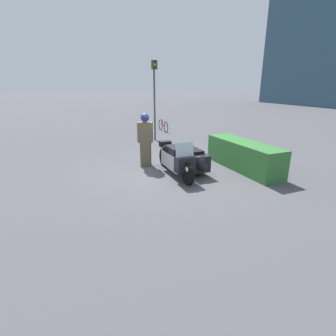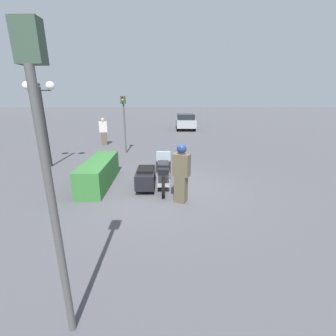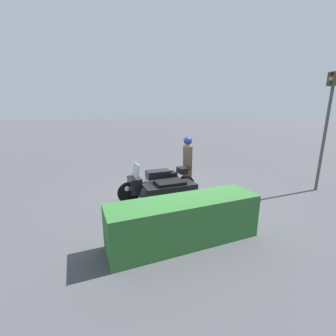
% 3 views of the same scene
% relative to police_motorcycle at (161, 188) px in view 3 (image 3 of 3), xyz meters
% --- Properties ---
extents(ground_plane, '(160.00, 160.00, 0.00)m').
position_rel_police_motorcycle_xyz_m(ground_plane, '(-0.54, -0.29, -0.46)').
color(ground_plane, '#4C4C51').
extents(police_motorcycle, '(2.42, 1.21, 1.15)m').
position_rel_police_motorcycle_xyz_m(police_motorcycle, '(0.00, 0.00, 0.00)').
color(police_motorcycle, black).
rests_on(police_motorcycle, ground).
extents(officer_rider, '(0.48, 0.57, 1.78)m').
position_rel_police_motorcycle_xyz_m(officer_rider, '(-1.27, -0.86, 0.48)').
color(officer_rider, brown).
rests_on(officer_rider, ground).
extents(hedge_bush_curbside, '(3.04, 0.83, 0.90)m').
position_rel_police_motorcycle_xyz_m(hedge_bush_curbside, '(0.27, 2.00, -0.01)').
color(hedge_bush_curbside, '#337033').
rests_on(hedge_bush_curbside, ground).
extents(traffic_light_far, '(0.23, 0.27, 3.71)m').
position_rel_police_motorcycle_xyz_m(traffic_light_far, '(-5.19, 0.93, 1.96)').
color(traffic_light_far, '#4C4C4C').
rests_on(traffic_light_far, ground).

